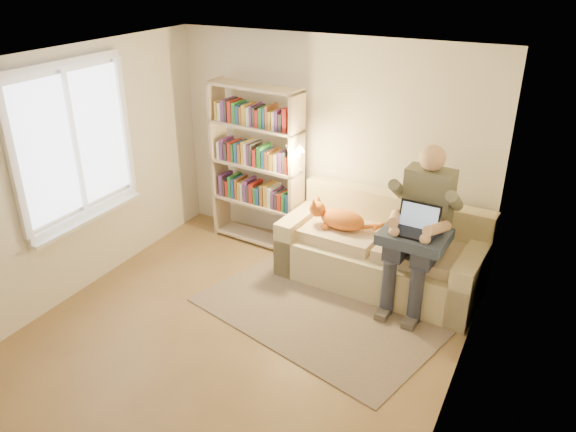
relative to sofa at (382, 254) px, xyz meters
The scene contains 14 objects.
floor 1.96m from the sofa, 118.00° to the right, with size 4.50×4.50×0.00m, color olive.
ceiling 2.97m from the sofa, 118.00° to the right, with size 4.00×4.50×0.02m, color white.
wall_left 3.50m from the sofa, 149.66° to the right, with size 0.02×4.50×2.60m, color silver.
wall_right 2.24m from the sofa, 57.18° to the right, with size 0.02×4.50×2.60m, color silver.
wall_back 1.43m from the sofa, 148.67° to the left, with size 4.00×0.02×2.60m, color silver.
wall_front 4.16m from the sofa, 102.89° to the right, with size 4.00×0.02×2.60m, color silver.
window 3.38m from the sofa, 152.25° to the right, with size 0.12×1.52×1.69m.
sofa is the anchor object (origin of this frame).
person 0.77m from the sofa, 23.83° to the right, with size 0.53×0.81×1.70m.
cat 0.67m from the sofa, 169.01° to the right, with size 0.79×0.30×0.28m.
blanket 0.81m from the sofa, 36.46° to the right, with size 0.66×0.54×0.11m, color #2B374C.
laptop 0.88m from the sofa, 35.46° to the right, with size 0.44×0.36×0.37m.
bookshelf 1.90m from the sofa, behind, with size 1.35×0.50×2.04m.
rug 1.09m from the sofa, 110.54° to the right, with size 2.43×1.44×0.01m, color #81705E.
Camera 1 is at (2.47, -3.70, 3.40)m, focal length 35.00 mm.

